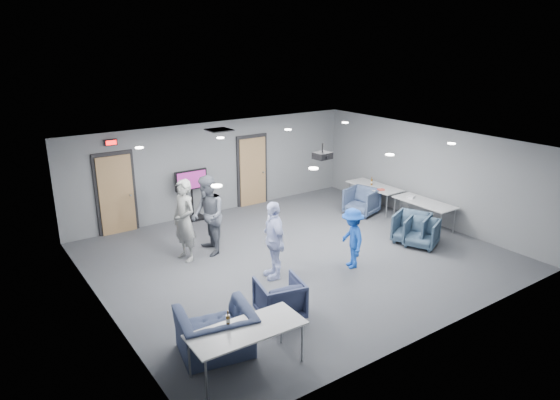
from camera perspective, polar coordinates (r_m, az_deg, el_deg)
floor at (r=12.02m, az=1.98°, el=-6.40°), size 9.00×9.00×0.00m
ceiling at (r=11.18m, az=2.13°, el=6.30°), size 9.00×9.00×0.00m
wall_back at (r=14.80m, az=-7.26°, el=3.71°), size 9.00×0.02×2.70m
wall_front at (r=8.88m, az=17.77°, el=-6.93°), size 9.00×0.02×2.70m
wall_left at (r=9.70m, az=-19.89°, el=-5.01°), size 0.02×8.00×2.70m
wall_right at (r=14.57m, az=16.41°, el=2.89°), size 0.02×8.00×2.70m
door_left at (r=13.77m, az=-18.22°, el=0.63°), size 1.06×0.17×2.24m
door_right at (r=15.40m, az=-3.18°, el=3.31°), size 1.06×0.17×2.24m
exit_sign at (r=13.42m, az=-18.77°, el=6.25°), size 0.32×0.08×0.16m
hvac_diffuser at (r=13.25m, az=-6.97°, el=7.96°), size 0.60×0.60×0.03m
downlights at (r=11.18m, az=2.13°, el=6.23°), size 6.18×3.78×0.02m
person_a at (r=11.70m, az=-10.87°, el=-2.31°), size 0.57×0.77×1.94m
person_b at (r=11.93m, az=-8.25°, el=-1.77°), size 0.91×1.07×1.93m
person_c at (r=10.68m, az=-0.74°, el=-4.58°), size 0.65×1.08×1.72m
person_d at (r=11.32m, az=8.23°, el=-4.34°), size 0.81×1.03×1.39m
chair_right_a at (r=14.87m, az=9.31°, el=-0.15°), size 1.07×1.05×0.79m
chair_right_b at (r=13.10m, az=14.78°, el=-3.10°), size 1.10×1.09×0.77m
chair_right_c at (r=12.92m, az=15.88°, el=-3.65°), size 1.02×1.01×0.70m
chair_front_a at (r=9.41m, az=-0.04°, el=-11.17°), size 0.96×0.98×0.75m
chair_front_b at (r=8.47m, az=-7.32°, el=-14.84°), size 1.38×1.26×0.78m
table_right_a at (r=15.33m, az=10.73°, el=1.46°), size 0.74×1.78×0.73m
table_right_b at (r=14.13m, az=16.17°, el=-0.38°), size 0.73×1.74×0.73m
table_front_left at (r=7.92m, az=-3.84°, el=-14.72°), size 1.85×0.81×0.73m
bottle_front at (r=7.95m, az=-5.96°, el=-13.48°), size 0.07×0.07×0.25m
bottle_right at (r=15.35m, az=10.43°, el=2.04°), size 0.07×0.07×0.26m
snack_box at (r=14.87m, az=11.45°, el=1.17°), size 0.22×0.18×0.04m
wrapper at (r=14.33m, az=14.74°, el=0.32°), size 0.29×0.25×0.06m
tv_stand at (r=14.32m, az=-10.04°, el=0.92°), size 0.95×0.45×1.46m
projector at (r=11.53m, az=4.88°, el=5.09°), size 0.41×0.38×0.37m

